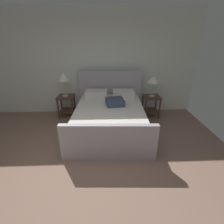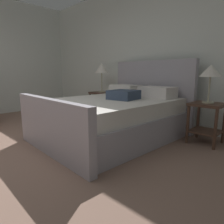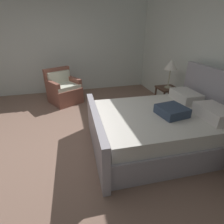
{
  "view_description": "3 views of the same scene",
  "coord_description": "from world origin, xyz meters",
  "px_view_note": "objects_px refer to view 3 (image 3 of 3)",
  "views": [
    {
      "loc": [
        0.37,
        -1.77,
        2.06
      ],
      "look_at": [
        0.49,
        1.15,
        0.77
      ],
      "focal_mm": 27.05,
      "sensor_mm": 36.0,
      "label": 1
    },
    {
      "loc": [
        2.65,
        -0.47,
        1.03
      ],
      "look_at": [
        0.86,
        1.36,
        0.53
      ],
      "focal_mm": 32.35,
      "sensor_mm": 36.0,
      "label": 2
    },
    {
      "loc": [
        2.65,
        0.37,
        1.84
      ],
      "look_at": [
        0.58,
        0.94,
        0.79
      ],
      "focal_mm": 27.36,
      "sensor_mm": 36.0,
      "label": 3
    }
  ],
  "objects_px": {
    "nightstand_left": "(167,95)",
    "table_lamp_left": "(171,65)",
    "bed": "(161,126)",
    "armchair": "(64,90)"
  },
  "relations": [
    {
      "from": "bed",
      "to": "armchair",
      "type": "relative_size",
      "value": 2.29
    },
    {
      "from": "table_lamp_left",
      "to": "armchair",
      "type": "relative_size",
      "value": 0.65
    },
    {
      "from": "table_lamp_left",
      "to": "armchair",
      "type": "bearing_deg",
      "value": -117.79
    },
    {
      "from": "nightstand_left",
      "to": "table_lamp_left",
      "type": "distance_m",
      "value": 0.71
    },
    {
      "from": "nightstand_left",
      "to": "table_lamp_left",
      "type": "xyz_separation_m",
      "value": [
        -0.0,
        0.0,
        0.71
      ]
    },
    {
      "from": "armchair",
      "to": "table_lamp_left",
      "type": "bearing_deg",
      "value": 62.21
    },
    {
      "from": "bed",
      "to": "table_lamp_left",
      "type": "bearing_deg",
      "value": 145.04
    },
    {
      "from": "table_lamp_left",
      "to": "armchair",
      "type": "distance_m",
      "value": 2.79
    },
    {
      "from": "bed",
      "to": "table_lamp_left",
      "type": "distance_m",
      "value": 1.63
    },
    {
      "from": "armchair",
      "to": "nightstand_left",
      "type": "bearing_deg",
      "value": 62.21
    }
  ]
}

